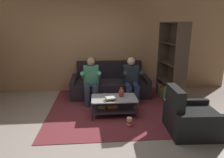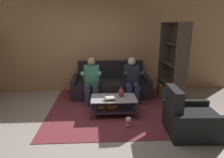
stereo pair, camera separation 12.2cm
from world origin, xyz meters
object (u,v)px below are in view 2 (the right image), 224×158
at_px(popcorn_tub, 128,122).
at_px(person_seated_left, 92,79).
at_px(coffee_table, 113,103).
at_px(book_stack, 110,99).
at_px(bookshelf, 172,73).
at_px(armchair, 190,120).
at_px(person_seated_right, 132,78).
at_px(vase, 121,93).
at_px(couch, 111,85).

bearing_deg(popcorn_tub, person_seated_left, 120.18).
height_order(coffee_table, book_stack, book_stack).
relative_size(bookshelf, armchair, 2.17).
relative_size(person_seated_right, armchair, 1.24).
height_order(person_seated_right, vase, person_seated_right).
height_order(couch, armchair, couch).
height_order(person_seated_left, person_seated_right, person_seated_left).
bearing_deg(bookshelf, vase, -152.60).
xyz_separation_m(coffee_table, armchair, (1.37, -0.87, 0.01)).
height_order(person_seated_right, armchair, person_seated_right).
distance_m(person_seated_left, popcorn_tub, 1.63).
height_order(coffee_table, vase, vase).
xyz_separation_m(book_stack, armchair, (1.45, -0.73, -0.16)).
relative_size(vase, popcorn_tub, 1.02).
bearing_deg(person_seated_left, armchair, -40.98).
xyz_separation_m(person_seated_right, popcorn_tub, (-0.26, -1.33, -0.54)).
distance_m(person_seated_left, coffee_table, 0.99).
relative_size(vase, bookshelf, 0.10).
distance_m(person_seated_left, person_seated_right, 1.03).
distance_m(person_seated_right, popcorn_tub, 1.46).
bearing_deg(book_stack, popcorn_tub, -51.00).
xyz_separation_m(couch, popcorn_tub, (0.26, -1.90, -0.20)).
height_order(coffee_table, popcorn_tub, coffee_table).
bearing_deg(couch, person_seated_left, -132.59).
height_order(couch, person_seated_left, person_seated_left).
xyz_separation_m(couch, vase, (0.17, -1.26, 0.21)).
height_order(couch, vase, couch).
bearing_deg(vase, popcorn_tub, -82.05).
xyz_separation_m(couch, bookshelf, (1.57, -0.54, 0.46)).
relative_size(coffee_table, bookshelf, 0.49).
bearing_deg(popcorn_tub, vase, 97.95).
height_order(book_stack, armchair, armchair).
bearing_deg(bookshelf, armchair, -97.07).
distance_m(couch, popcorn_tub, 1.92).
bearing_deg(book_stack, vase, 37.67).
bearing_deg(person_seated_left, vase, -45.58).
bearing_deg(popcorn_tub, book_stack, 129.00).
bearing_deg(book_stack, person_seated_right, 56.04).
distance_m(person_seated_right, vase, 0.79).
relative_size(book_stack, bookshelf, 0.12).
xyz_separation_m(couch, armchair, (1.36, -2.20, -0.02)).
height_order(coffee_table, armchair, armchair).
relative_size(couch, person_seated_left, 1.85).
height_order(vase, book_stack, vase).
relative_size(armchair, popcorn_tub, 4.65).
bearing_deg(armchair, coffee_table, 147.65).
height_order(couch, person_seated_right, person_seated_right).
bearing_deg(coffee_table, person_seated_left, 123.66).
height_order(couch, coffee_table, couch).
height_order(armchair, popcorn_tub, armchair).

